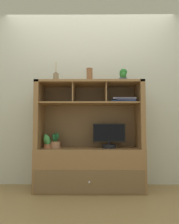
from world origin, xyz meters
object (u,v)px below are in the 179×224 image
at_px(magazine_stack_left, 124,100).
at_px(ceramic_vase, 90,75).
at_px(tv_monitor, 109,137).
at_px(potted_fern, 47,141).
at_px(diffuser_bottle, 56,78).
at_px(media_console, 90,155).
at_px(potted_orchid, 55,142).
at_px(potted_succulent, 123,76).

bearing_deg(magazine_stack_left, ceramic_vase, 171.10).
distance_m(tv_monitor, potted_fern, 0.82).
height_order(diffuser_bottle, ceramic_vase, diffuser_bottle).
distance_m(tv_monitor, magazine_stack_left, 0.53).
height_order(media_console, tv_monitor, media_console).
relative_size(magazine_stack_left, ceramic_vase, 1.63).
distance_m(tv_monitor, potted_orchid, 0.72).
xyz_separation_m(media_console, magazine_stack_left, (0.45, -0.06, 0.72)).
distance_m(diffuser_bottle, ceramic_vase, 0.46).
relative_size(potted_fern, magazine_stack_left, 0.58).
bearing_deg(media_console, potted_orchid, 179.49).
distance_m(magazine_stack_left, potted_succulent, 0.34).
xyz_separation_m(potted_orchid, diffuser_bottle, (0.00, -0.02, 0.86)).
bearing_deg(potted_fern, potted_orchid, 9.60).
bearing_deg(potted_orchid, media_console, -0.51).
distance_m(media_console, magazine_stack_left, 0.85).
height_order(tv_monitor, magazine_stack_left, magazine_stack_left).
bearing_deg(diffuser_bottle, magazine_stack_left, -2.67).
height_order(media_console, ceramic_vase, ceramic_vase).
height_order(potted_fern, magazine_stack_left, magazine_stack_left).
relative_size(media_console, tv_monitor, 3.33).
height_order(tv_monitor, potted_succulent, potted_succulent).
xyz_separation_m(potted_fern, magazine_stack_left, (1.01, -0.04, 0.54)).
height_order(media_console, potted_orchid, media_console).
bearing_deg(tv_monitor, potted_fern, 179.67).
relative_size(diffuser_bottle, potted_succulent, 1.50).
bearing_deg(potted_succulent, magazine_stack_left, -98.44).
relative_size(media_console, ceramic_vase, 7.07).
bearing_deg(potted_orchid, ceramic_vase, 1.37).
relative_size(magazine_stack_left, diffuser_bottle, 1.18).
relative_size(tv_monitor, potted_fern, 2.26).
relative_size(tv_monitor, potted_succulent, 2.30).
xyz_separation_m(tv_monitor, potted_fern, (-0.82, 0.00, -0.05)).
distance_m(media_console, potted_orchid, 0.49).
relative_size(potted_orchid, potted_succulent, 1.08).
bearing_deg(diffuser_bottle, potted_orchid, 90.55).
bearing_deg(potted_fern, magazine_stack_left, -2.38).
bearing_deg(potted_succulent, diffuser_bottle, -179.81).
bearing_deg(magazine_stack_left, tv_monitor, 168.97).
bearing_deg(diffuser_bottle, tv_monitor, -0.40).
bearing_deg(potted_succulent, potted_fern, -179.82).
distance_m(potted_fern, diffuser_bottle, 0.86).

